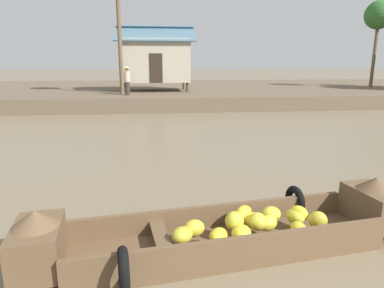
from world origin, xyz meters
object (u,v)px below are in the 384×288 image
Objects in this scene: banana_boat at (230,230)px; palm_tree_near at (379,16)px; stilt_house_left at (156,60)px; vendor_person at (127,79)px.

banana_boat is 0.87× the size of palm_tree_near.
banana_boat is 1.09× the size of stilt_house_left.
palm_tree_near is at bearing 4.87° from stilt_house_left.
stilt_house_left reaches higher than vendor_person.
stilt_house_left is 0.80× the size of palm_tree_near.
palm_tree_near is (15.41, 20.22, 5.66)m from banana_boat.
stilt_house_left is at bearing 62.25° from vendor_person.
vendor_person is at bearing -117.75° from stilt_house_left.
stilt_house_left is 3.76m from vendor_person.
palm_tree_near is (16.35, 1.39, 3.14)m from stilt_house_left.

